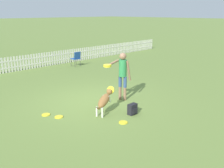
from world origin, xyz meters
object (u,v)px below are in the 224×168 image
handler_person (122,71)px  frisbee_midfield (123,122)px  frisbee_near_handler (46,115)px  frisbee_near_dog (59,117)px  backpack_on_grass (133,109)px  folding_chair_center (76,58)px  leaping_dog (105,100)px

handler_person → frisbee_midfield: bearing=115.3°
handler_person → frisbee_near_handler: bearing=55.8°
frisbee_near_handler → frisbee_near_dog: same height
frisbee_near_handler → backpack_on_grass: bearing=-43.3°
frisbee_near_handler → folding_chair_center: 7.41m
leaping_dog → frisbee_midfield: 1.04m
frisbee_near_handler → backpack_on_grass: (2.02, -1.90, 0.16)m
leaping_dog → frisbee_near_dog: 1.54m
frisbee_near_handler → folding_chair_center: size_ratio=0.30×
leaping_dog → frisbee_near_handler: bearing=-148.9°
backpack_on_grass → folding_chair_center: bearing=66.2°
frisbee_midfield → folding_chair_center: folding_chair_center is taller
frisbee_near_dog → frisbee_midfield: (1.14, -1.69, 0.00)m
frisbee_near_handler → backpack_on_grass: backpack_on_grass is taller
frisbee_near_dog → frisbee_near_handler: bearing=114.0°
frisbee_near_dog → handler_person: bearing=-6.4°
folding_chair_center → backpack_on_grass: bearing=65.7°
leaping_dog → folding_chair_center: size_ratio=1.30×
leaping_dog → handler_person: bearing=90.5°
frisbee_near_dog → leaping_dog: bearing=-31.1°
frisbee_near_handler → frisbee_midfield: bearing=-58.0°
folding_chair_center → frisbee_near_dog: bearing=48.4°
frisbee_near_dog → frisbee_midfield: size_ratio=1.00×
leaping_dog → frisbee_near_handler: 1.94m
leaping_dog → frisbee_midfield: (-0.12, -0.93, -0.45)m
handler_person → folding_chair_center: bearing=-41.4°
handler_person → folding_chair_center: handler_person is taller
backpack_on_grass → frisbee_near_dog: bearing=141.3°
leaping_dog → backpack_on_grass: bearing=19.3°
backpack_on_grass → folding_chair_center: 7.85m
handler_person → backpack_on_grass: (-0.74, -1.17, -0.95)m
backpack_on_grass → folding_chair_center: folding_chair_center is taller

